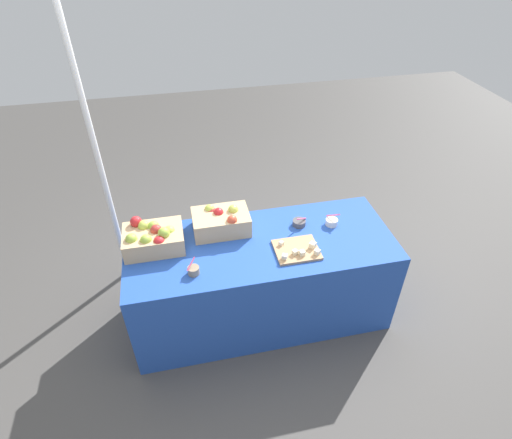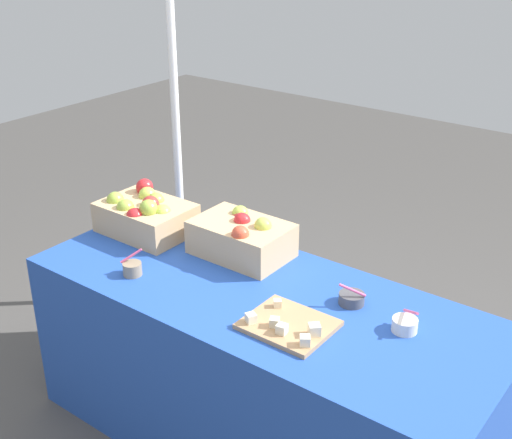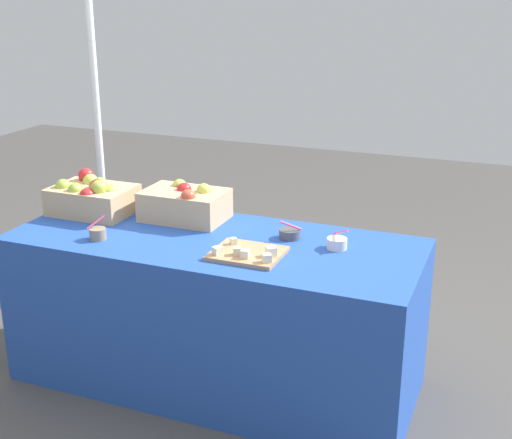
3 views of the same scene
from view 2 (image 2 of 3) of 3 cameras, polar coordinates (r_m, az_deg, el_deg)
name	(u,v)px [view 2 (image 2 of 3)]	position (r m, az deg, el deg)	size (l,w,h in m)	color
table	(261,370)	(2.83, 0.38, -12.55)	(1.90, 0.76, 0.74)	#234CAD
apple_crate_left	(145,215)	(3.09, -9.28, 0.39)	(0.40, 0.29, 0.20)	tan
apple_crate_middle	(242,237)	(2.85, -1.21, -1.45)	(0.40, 0.27, 0.19)	tan
cutting_board_front	(288,325)	(2.41, 2.74, -8.85)	(0.30, 0.25, 0.06)	tan
sample_bowl_near	(405,325)	(2.44, 12.41, -8.63)	(0.10, 0.10, 0.10)	silver
sample_bowl_mid	(132,269)	(2.76, -10.36, -4.08)	(0.08, 0.09, 0.11)	gray
sample_bowl_far	(352,298)	(2.56, 8.04, -6.59)	(0.10, 0.10, 0.09)	#4C4C51
tent_pole	(175,108)	(3.58, -6.83, 9.32)	(0.04, 0.04, 2.28)	white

